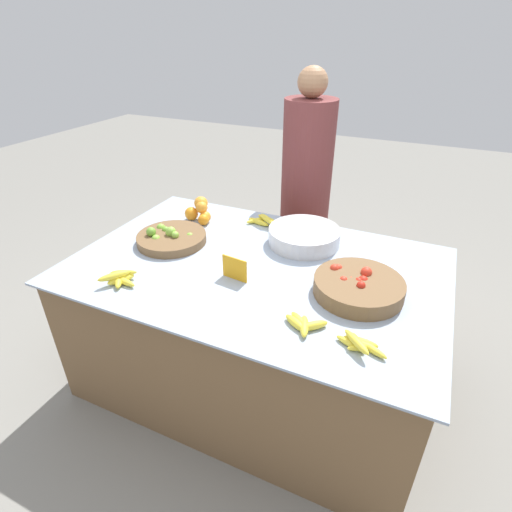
% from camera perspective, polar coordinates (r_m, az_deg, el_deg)
% --- Properties ---
extents(ground_plane, '(12.00, 12.00, 0.00)m').
position_cam_1_polar(ground_plane, '(2.47, 0.00, -16.42)').
color(ground_plane, gray).
extents(market_table, '(1.82, 1.19, 0.76)m').
position_cam_1_polar(market_table, '(2.21, 0.00, -9.64)').
color(market_table, brown).
rests_on(market_table, ground_plane).
extents(lime_bowl, '(0.38, 0.38, 0.09)m').
position_cam_1_polar(lime_bowl, '(2.24, -12.04, 2.58)').
color(lime_bowl, brown).
rests_on(lime_bowl, market_table).
extents(tomato_basket, '(0.40, 0.40, 0.10)m').
position_cam_1_polar(tomato_basket, '(1.82, 14.38, -4.22)').
color(tomato_basket, brown).
rests_on(tomato_basket, market_table).
extents(orange_pile, '(0.18, 0.15, 0.14)m').
position_cam_1_polar(orange_pile, '(2.45, -8.06, 6.39)').
color(orange_pile, orange).
rests_on(orange_pile, market_table).
extents(metal_bowl, '(0.39, 0.39, 0.09)m').
position_cam_1_polar(metal_bowl, '(2.18, 6.88, 2.82)').
color(metal_bowl, silver).
rests_on(metal_bowl, market_table).
extents(price_sign, '(0.13, 0.02, 0.12)m').
position_cam_1_polar(price_sign, '(1.85, -3.07, -1.81)').
color(price_sign, orange).
rests_on(price_sign, market_table).
extents(banana_bunch_back_center, '(0.17, 0.16, 0.06)m').
position_cam_1_polar(banana_bunch_back_center, '(1.95, -18.90, -3.02)').
color(banana_bunch_back_center, yellow).
rests_on(banana_bunch_back_center, market_table).
extents(banana_bunch_front_center, '(0.20, 0.14, 0.06)m').
position_cam_1_polar(banana_bunch_front_center, '(2.39, 0.85, 5.11)').
color(banana_bunch_front_center, yellow).
rests_on(banana_bunch_front_center, market_table).
extents(banana_bunch_front_left, '(0.20, 0.12, 0.05)m').
position_cam_1_polar(banana_bunch_front_left, '(1.55, 14.62, -12.06)').
color(banana_bunch_front_left, yellow).
rests_on(banana_bunch_front_left, market_table).
extents(banana_bunch_middle_right, '(0.19, 0.14, 0.03)m').
position_cam_1_polar(banana_bunch_middle_right, '(1.60, 6.79, -9.62)').
color(banana_bunch_middle_right, yellow).
rests_on(banana_bunch_middle_right, market_table).
extents(vendor_person, '(0.34, 0.34, 1.59)m').
position_cam_1_polar(vendor_person, '(2.84, 7.01, 7.92)').
color(vendor_person, brown).
rests_on(vendor_person, ground_plane).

